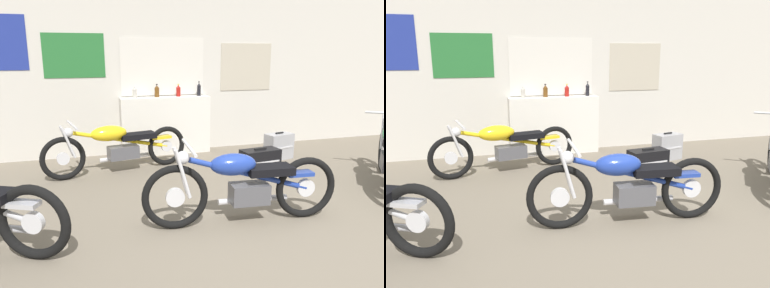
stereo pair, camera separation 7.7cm
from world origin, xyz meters
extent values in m
plane|color=#706656|center=(0.00, 0.00, 0.00)|extent=(24.00, 24.00, 0.00)
cube|color=beige|center=(0.00, 3.65, 1.40)|extent=(10.00, 0.06, 2.80)
cube|color=silver|center=(-0.46, 3.61, 1.48)|extent=(1.37, 0.01, 0.90)
cube|color=beige|center=(-0.46, 3.61, 1.48)|extent=(1.43, 0.01, 0.96)
cube|color=#B2A893|center=(1.07, 3.61, 1.45)|extent=(0.97, 0.01, 0.83)
cube|color=#23662D|center=(-1.89, 3.61, 1.66)|extent=(0.94, 0.01, 0.69)
cube|color=silver|center=(-0.46, 3.47, 0.49)|extent=(1.52, 0.28, 0.98)
cylinder|color=#B7B2A8|center=(-0.98, 3.45, 1.05)|extent=(0.07, 0.07, 0.14)
cone|color=#B7B2A8|center=(-0.98, 3.45, 1.14)|extent=(0.06, 0.06, 0.04)
cylinder|color=silver|center=(-0.98, 3.45, 1.17)|extent=(0.03, 0.03, 0.02)
cylinder|color=#5B3814|center=(-0.59, 3.51, 1.06)|extent=(0.08, 0.08, 0.16)
cone|color=#5B3814|center=(-0.59, 3.51, 1.16)|extent=(0.07, 0.07, 0.04)
cylinder|color=black|center=(-0.59, 3.51, 1.19)|extent=(0.03, 0.03, 0.02)
cylinder|color=maroon|center=(-0.22, 3.50, 1.05)|extent=(0.07, 0.07, 0.15)
cone|color=maroon|center=(-0.22, 3.50, 1.15)|extent=(0.06, 0.06, 0.04)
cylinder|color=gold|center=(-0.22, 3.50, 1.18)|extent=(0.03, 0.03, 0.02)
cylinder|color=black|center=(0.14, 3.48, 1.07)|extent=(0.06, 0.06, 0.18)
cone|color=black|center=(0.14, 3.48, 1.18)|extent=(0.05, 0.05, 0.05)
cylinder|color=black|center=(0.14, 3.48, 1.22)|extent=(0.03, 0.03, 0.02)
torus|color=black|center=(-2.28, 0.41, 0.33)|extent=(0.64, 0.37, 0.67)
cylinder|color=silver|center=(-2.28, 0.41, 0.33)|extent=(0.19, 0.13, 0.19)
cube|color=#B2B2B7|center=(-2.36, 0.44, 0.49)|extent=(0.32, 0.25, 0.04)
torus|color=black|center=(-2.12, 2.47, 0.30)|extent=(0.61, 0.20, 0.61)
cylinder|color=silver|center=(-2.12, 2.47, 0.30)|extent=(0.18, 0.09, 0.17)
torus|color=black|center=(-0.61, 2.78, 0.30)|extent=(0.61, 0.20, 0.61)
cylinder|color=silver|center=(-0.61, 2.78, 0.30)|extent=(0.18, 0.09, 0.17)
cube|color=#4C4C51|center=(-1.29, 2.64, 0.29)|extent=(0.47, 0.30, 0.19)
cylinder|color=yellow|center=(-1.29, 2.64, 0.47)|extent=(1.38, 0.33, 0.39)
ellipsoid|color=yellow|center=(-1.48, 2.60, 0.59)|extent=(0.56, 0.34, 0.22)
cube|color=black|center=(-1.06, 2.69, 0.51)|extent=(0.56, 0.34, 0.08)
cube|color=yellow|center=(-0.70, 2.76, 0.45)|extent=(0.33, 0.20, 0.04)
cylinder|color=silver|center=(-2.03, 2.43, 0.53)|extent=(0.18, 0.07, 0.44)
cylinder|color=silver|center=(-2.06, 2.54, 0.53)|extent=(0.18, 0.07, 0.44)
cylinder|color=silver|center=(-1.97, 2.50, 0.76)|extent=(0.16, 0.63, 0.03)
sphere|color=silver|center=(-2.03, 2.49, 0.66)|extent=(0.13, 0.13, 0.13)
cylinder|color=silver|center=(-1.21, 2.80, 0.17)|extent=(0.84, 0.23, 0.06)
torus|color=black|center=(-1.01, 0.62, 0.33)|extent=(0.67, 0.13, 0.66)
cylinder|color=silver|center=(-1.01, 0.62, 0.33)|extent=(0.19, 0.07, 0.19)
torus|color=black|center=(0.37, 0.49, 0.33)|extent=(0.67, 0.13, 0.66)
cylinder|color=silver|center=(0.37, 0.49, 0.33)|extent=(0.19, 0.07, 0.19)
cube|color=#4C4C51|center=(-0.25, 0.55, 0.31)|extent=(0.41, 0.25, 0.21)
cylinder|color=navy|center=(-0.25, 0.55, 0.52)|extent=(1.26, 0.17, 0.43)
ellipsoid|color=navy|center=(-0.43, 0.56, 0.63)|extent=(0.49, 0.28, 0.22)
cube|color=black|center=(-0.04, 0.53, 0.55)|extent=(0.49, 0.28, 0.08)
cube|color=navy|center=(0.29, 0.50, 0.49)|extent=(0.29, 0.16, 0.04)
cylinder|color=silver|center=(-0.95, 0.55, 0.58)|extent=(0.17, 0.05, 0.49)
cylinder|color=silver|center=(-0.93, 0.67, 0.58)|extent=(0.17, 0.05, 0.49)
cylinder|color=silver|center=(-0.87, 0.60, 0.83)|extent=(0.09, 0.64, 0.03)
sphere|color=silver|center=(-0.93, 0.61, 0.73)|extent=(0.13, 0.13, 0.13)
cylinder|color=silver|center=(-0.14, 0.68, 0.18)|extent=(0.77, 0.13, 0.06)
cube|color=black|center=(0.66, 2.10, 0.16)|extent=(0.61, 0.34, 0.32)
cube|color=silver|center=(0.67, 1.96, 0.16)|extent=(0.49, 0.07, 0.02)
cube|color=black|center=(0.66, 2.10, 0.34)|extent=(0.20, 0.05, 0.02)
cube|color=#9E9EA3|center=(1.24, 2.59, 0.21)|extent=(0.50, 0.34, 0.42)
cube|color=silver|center=(1.27, 2.47, 0.21)|extent=(0.38, 0.10, 0.02)
cube|color=black|center=(1.24, 2.59, 0.44)|extent=(0.16, 0.06, 0.02)
camera|label=1|loc=(-1.83, -2.72, 1.71)|focal=35.00mm
camera|label=2|loc=(-1.75, -2.74, 1.71)|focal=35.00mm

